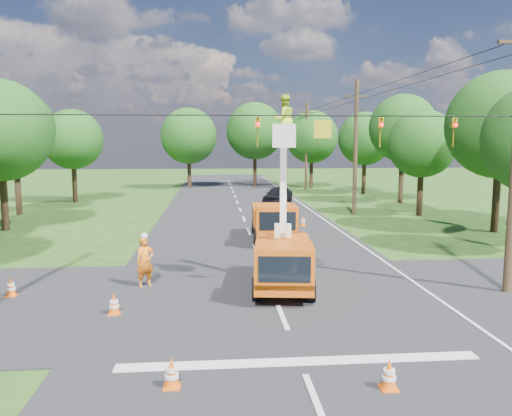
{
  "coord_description": "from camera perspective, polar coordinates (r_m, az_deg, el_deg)",
  "views": [
    {
      "loc": [
        -2.07,
        -14.75,
        5.4
      ],
      "look_at": [
        -0.27,
        6.52,
        2.6
      ],
      "focal_mm": 35.0,
      "sensor_mm": 36.0,
      "label": 1
    }
  ],
  "objects": [
    {
      "name": "tree_right_b",
      "position": [
        33.45,
        26.17,
        8.49
      ],
      "size": [
        6.4,
        6.4,
        9.65
      ],
      "color": "#382616",
      "rests_on": "ground"
    },
    {
      "name": "tree_right_d",
      "position": [
        46.9,
        16.46,
        8.74
      ],
      "size": [
        6.0,
        6.0,
        9.7
      ],
      "color": "#382616",
      "rests_on": "ground"
    },
    {
      "name": "tree_right_e",
      "position": [
        54.13,
        12.34,
        7.74
      ],
      "size": [
        5.6,
        5.6,
        8.63
      ],
      "color": "#382616",
      "rests_on": "ground"
    },
    {
      "name": "signal_span",
      "position": [
        17.29,
        9.68,
        8.95
      ],
      "size": [
        18.0,
        0.29,
        1.07
      ],
      "color": "black",
      "rests_on": "ground"
    },
    {
      "name": "traffic_cone_2",
      "position": [
        22.34,
        4.41,
        -5.59
      ],
      "size": [
        0.38,
        0.38,
        0.71
      ],
      "color": "#FB5E0D",
      "rests_on": "ground"
    },
    {
      "name": "tree_far_c",
      "position": [
        59.88,
        6.39,
        8.07
      ],
      "size": [
        6.2,
        6.2,
        9.18
      ],
      "color": "#382616",
      "rests_on": "ground"
    },
    {
      "name": "distant_car",
      "position": [
        44.66,
        2.53,
        1.52
      ],
      "size": [
        3.5,
        4.86,
        1.54
      ],
      "primitive_type": "imported",
      "rotation": [
        0.0,
        0.0,
        -0.42
      ],
      "color": "black",
      "rests_on": "ground"
    },
    {
      "name": "pole_right_mid",
      "position": [
        38.24,
        11.31,
        6.89
      ],
      "size": [
        1.8,
        0.3,
        10.0
      ],
      "color": "#4C3823",
      "rests_on": "ground"
    },
    {
      "name": "ground_worker",
      "position": [
        19.25,
        -12.56,
        -6.03
      ],
      "size": [
        0.84,
        0.75,
        1.93
      ],
      "primitive_type": "imported",
      "rotation": [
        0.0,
        0.0,
        0.51
      ],
      "color": "orange",
      "rests_on": "ground"
    },
    {
      "name": "traffic_cone_5",
      "position": [
        19.76,
        -26.23,
        -8.1
      ],
      "size": [
        0.38,
        0.38,
        0.71
      ],
      "color": "#FB5E0D",
      "rests_on": "ground"
    },
    {
      "name": "traffic_cone_0",
      "position": [
        11.73,
        -9.61,
        -18.1
      ],
      "size": [
        0.38,
        0.38,
        0.71
      ],
      "color": "#FB5E0D",
      "rests_on": "ground"
    },
    {
      "name": "road_cross",
      "position": [
        17.72,
        2.14,
        -10.28
      ],
      "size": [
        56.0,
        10.0,
        0.07
      ],
      "primitive_type": "cube",
      "color": "black",
      "rests_on": "ground"
    },
    {
      "name": "second_truck",
      "position": [
        27.7,
        2.06,
        -1.39
      ],
      "size": [
        2.58,
        5.94,
        2.18
      ],
      "rotation": [
        0.0,
        0.0,
        -0.05
      ],
      "color": "#DE540F",
      "rests_on": "ground"
    },
    {
      "name": "tree_left_f",
      "position": [
        48.45,
        -20.23,
        7.36
      ],
      "size": [
        5.4,
        5.4,
        8.4
      ],
      "color": "#382616",
      "rests_on": "ground"
    },
    {
      "name": "traffic_cone_6",
      "position": [
        32.45,
        5.38,
        -1.49
      ],
      "size": [
        0.38,
        0.38,
        0.71
      ],
      "color": "#FB5E0D",
      "rests_on": "ground"
    },
    {
      "name": "stop_bar",
      "position": [
        12.92,
        5.07,
        -17.28
      ],
      "size": [
        9.0,
        0.45,
        0.02
      ],
      "primitive_type": "cube",
      "color": "silver",
      "rests_on": "ground"
    },
    {
      "name": "tree_left_e",
      "position": [
        41.47,
        -25.91,
        8.24
      ],
      "size": [
        5.8,
        5.8,
        9.41
      ],
      "color": "#382616",
      "rests_on": "ground"
    },
    {
      "name": "tree_right_c",
      "position": [
        38.87,
        18.45,
        6.97
      ],
      "size": [
        5.0,
        5.0,
        7.83
      ],
      "color": "#382616",
      "rests_on": "ground"
    },
    {
      "name": "edge_line",
      "position": [
        35.99,
        7.54,
        -1.22
      ],
      "size": [
        0.12,
        90.0,
        0.02
      ],
      "primitive_type": "cube",
      "color": "silver",
      "rests_on": "ground"
    },
    {
      "name": "road_main",
      "position": [
        35.23,
        -1.4,
        -1.34
      ],
      "size": [
        12.0,
        100.0,
        0.06
      ],
      "primitive_type": "cube",
      "color": "black",
      "rests_on": "ground"
    },
    {
      "name": "tree_far_b",
      "position": [
        61.97,
        -0.13,
        8.78
      ],
      "size": [
        7.0,
        7.0,
        10.32
      ],
      "color": "#382616",
      "rests_on": "ground"
    },
    {
      "name": "bucket_truck",
      "position": [
        18.52,
        3.14,
        -4.46
      ],
      "size": [
        2.66,
        5.55,
        7.13
      ],
      "rotation": [
        0.0,
        0.0,
        -0.12
      ],
      "color": "#DE540F",
      "rests_on": "ground"
    },
    {
      "name": "pole_right_far",
      "position": [
        57.72,
        5.78,
        7.15
      ],
      "size": [
        1.8,
        0.3,
        10.0
      ],
      "color": "#4C3823",
      "rests_on": "ground"
    },
    {
      "name": "traffic_cone_3",
      "position": [
        27.07,
        5.46,
        -3.29
      ],
      "size": [
        0.38,
        0.38,
        0.71
      ],
      "color": "#FB5E0D",
      "rests_on": "ground"
    },
    {
      "name": "tree_left_d",
      "position": [
        34.29,
        -27.25,
        7.87
      ],
      "size": [
        6.2,
        6.2,
        9.24
      ],
      "color": "#382616",
      "rests_on": "ground"
    },
    {
      "name": "tree_far_a",
      "position": [
        59.83,
        -7.7,
        8.17
      ],
      "size": [
        6.6,
        6.6,
        9.5
      ],
      "color": "#382616",
      "rests_on": "ground"
    },
    {
      "name": "ground",
      "position": [
        35.23,
        -1.4,
        -1.34
      ],
      "size": [
        140.0,
        140.0,
        0.0
      ],
      "primitive_type": "plane",
      "color": "#1F4815",
      "rests_on": "ground"
    },
    {
      "name": "traffic_cone_1",
      "position": [
        11.87,
        14.96,
        -17.92
      ],
      "size": [
        0.38,
        0.38,
        0.71
      ],
      "color": "#FB5E0D",
      "rests_on": "ground"
    },
    {
      "name": "traffic_cone_4",
      "position": [
        16.6,
        -15.92,
        -10.51
      ],
      "size": [
        0.38,
        0.38,
        0.71
      ],
      "color": "#FB5E0D",
      "rests_on": "ground"
    }
  ]
}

